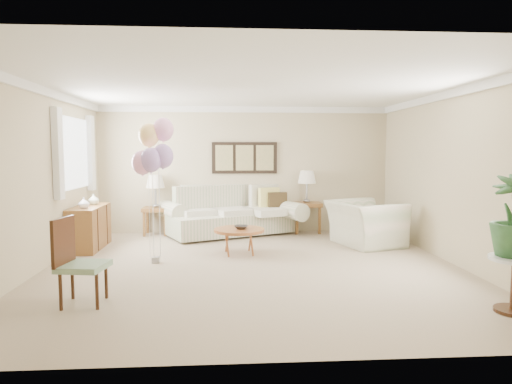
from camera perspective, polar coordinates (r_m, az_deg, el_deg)
ground_plane at (r=6.72m, az=-0.34°, el=-9.42°), size 6.00×6.00×0.00m
room_shell at (r=6.59m, az=-1.35°, el=4.60°), size 6.04×6.04×2.60m
wall_art_triptych at (r=9.46m, az=-1.44°, el=4.29°), size 1.35×0.06×0.65m
sofa at (r=9.25m, az=-3.10°, el=-2.93°), size 3.07×1.94×0.99m
end_table_left at (r=9.43m, az=-12.41°, el=-2.41°), size 0.51×0.47×0.56m
end_table_right at (r=9.53m, az=6.34°, el=-1.89°), size 0.58×0.53×0.63m
lamp_left at (r=9.37m, az=-12.48°, el=1.17°), size 0.37×0.37×0.65m
lamp_right at (r=9.47m, az=6.37°, el=1.74°), size 0.37×0.37×0.66m
coffee_table at (r=7.50m, az=-2.12°, el=-4.86°), size 0.83×0.83×0.42m
decor_bowl at (r=7.47m, az=-1.87°, el=-4.42°), size 0.26×0.26×0.06m
armchair at (r=8.44m, az=13.47°, el=-3.82°), size 1.37×1.47×0.79m
accent_chair at (r=5.42m, az=-21.50°, el=-7.86°), size 0.54×0.54×0.97m
credenza at (r=8.44m, az=-20.11°, el=-4.17°), size 0.46×1.20×0.74m
vase_white at (r=8.06m, az=-20.73°, el=-1.30°), size 0.22×0.22×0.19m
vase_sage at (r=8.60m, az=-19.64°, el=-0.87°), size 0.19×0.19×0.19m
balloon_cluster at (r=6.93m, az=-12.66°, el=5.23°), size 0.60×0.64×2.19m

